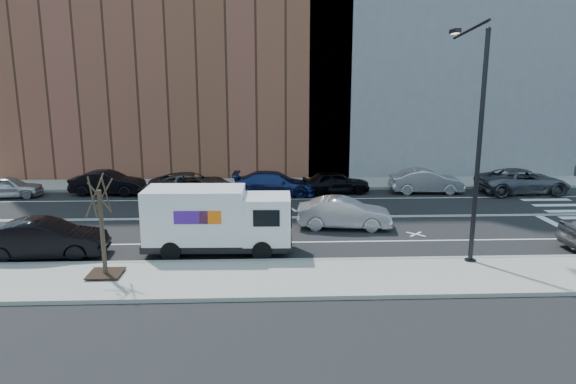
{
  "coord_description": "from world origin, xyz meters",
  "views": [
    {
      "loc": [
        -1.02,
        -26.41,
        7.15
      ],
      "look_at": [
        0.05,
        -0.03,
        1.4
      ],
      "focal_mm": 32.0,
      "sensor_mm": 36.0,
      "label": 1
    }
  ],
  "objects": [
    {
      "name": "far_parked_c",
      "position": [
        -5.82,
        5.6,
        0.73
      ],
      "size": [
        5.55,
        3.09,
        1.47
      ],
      "primitive_type": "imported",
      "rotation": [
        0.0,
        0.0,
        1.7
      ],
      "color": "#414448",
      "rests_on": "ground"
    },
    {
      "name": "fedex_van",
      "position": [
        -3.16,
        -5.6,
        1.47
      ],
      "size": [
        6.19,
        2.32,
        2.8
      ],
      "rotation": [
        0.0,
        0.0,
        -0.03
      ],
      "color": "black",
      "rests_on": "ground"
    },
    {
      "name": "far_parked_d",
      "position": [
        -0.58,
        5.43,
        0.76
      ],
      "size": [
        5.36,
        2.44,
        1.52
      ],
      "primitive_type": "imported",
      "rotation": [
        0.0,
        0.0,
        1.51
      ],
      "color": "navy",
      "rests_on": "ground"
    },
    {
      "name": "sidewalk_near",
      "position": [
        0.0,
        -8.8,
        0.07
      ],
      "size": [
        44.0,
        3.6,
        0.15
      ],
      "primitive_type": "cube",
      "color": "gray",
      "rests_on": "ground"
    },
    {
      "name": "near_parked_rear_a",
      "position": [
        -10.15,
        -5.97,
        0.81
      ],
      "size": [
        4.99,
        2.0,
        1.61
      ],
      "primitive_type": "imported",
      "rotation": [
        0.0,
        0.0,
        1.63
      ],
      "color": "black",
      "rests_on": "ground"
    },
    {
      "name": "ground",
      "position": [
        0.0,
        0.0,
        0.0
      ],
      "size": [
        120.0,
        120.0,
        0.0
      ],
      "primitive_type": "plane",
      "color": "black",
      "rests_on": "ground"
    },
    {
      "name": "far_parked_a",
      "position": [
        -17.16,
        5.51,
        0.68
      ],
      "size": [
        4.09,
        1.95,
        1.35
      ],
      "primitive_type": "imported",
      "rotation": [
        0.0,
        0.0,
        1.66
      ],
      "color": "#B4B4B9",
      "rests_on": "ground"
    },
    {
      "name": "far_parked_f",
      "position": [
        9.26,
        5.77,
        0.77
      ],
      "size": [
        4.7,
        1.74,
        1.53
      ],
      "primitive_type": "imported",
      "rotation": [
        0.0,
        0.0,
        1.55
      ],
      "color": "#A6A7AB",
      "rests_on": "ground"
    },
    {
      "name": "far_parked_g",
      "position": [
        15.41,
        5.33,
        0.8
      ],
      "size": [
        5.9,
        2.94,
        1.61
      ],
      "primitive_type": "imported",
      "rotation": [
        0.0,
        0.0,
        1.62
      ],
      "color": "#4F5257",
      "rests_on": "ground"
    },
    {
      "name": "street_tree",
      "position": [
        -7.0,
        -8.4,
        1.45
      ],
      "size": [
        1.2,
        1.2,
        3.75
      ],
      "color": "black",
      "rests_on": "ground"
    },
    {
      "name": "far_parked_b",
      "position": [
        -11.2,
        6.09,
        0.76
      ],
      "size": [
        4.73,
        1.97,
        1.52
      ],
      "primitive_type": "imported",
      "rotation": [
        0.0,
        0.0,
        1.49
      ],
      "color": "black",
      "rests_on": "ground"
    },
    {
      "name": "bldg_concrete",
      "position": [
        12.0,
        15.6,
        13.0
      ],
      "size": [
        20.0,
        10.0,
        26.0
      ],
      "primitive_type": "cube",
      "color": "slate",
      "rests_on": "ground"
    },
    {
      "name": "bldg_brick",
      "position": [
        -8.0,
        15.6,
        11.0
      ],
      "size": [
        26.0,
        10.0,
        22.0
      ],
      "primitive_type": "cube",
      "color": "brown",
      "rests_on": "ground"
    },
    {
      "name": "streetlight",
      "position": [
        7.0,
        -6.91,
        5.08
      ],
      "size": [
        0.44,
        4.02,
        9.34
      ],
      "color": "black",
      "rests_on": "ground"
    },
    {
      "name": "curb_near",
      "position": [
        0.0,
        -7.0,
        0.08
      ],
      "size": [
        44.0,
        0.25,
        0.17
      ],
      "primitive_type": "cube",
      "color": "gray",
      "rests_on": "ground"
    },
    {
      "name": "far_parked_e",
      "position": [
        3.37,
        5.87,
        0.74
      ],
      "size": [
        4.5,
        2.22,
        1.48
      ],
      "primitive_type": "imported",
      "rotation": [
        0.0,
        0.0,
        1.68
      ],
      "color": "black",
      "rests_on": "ground"
    },
    {
      "name": "curb_far",
      "position": [
        0.0,
        7.0,
        0.08
      ],
      "size": [
        44.0,
        0.25,
        0.17
      ],
      "primitive_type": "cube",
      "color": "gray",
      "rests_on": "ground"
    },
    {
      "name": "road_markings",
      "position": [
        0.0,
        0.0,
        0.0
      ],
      "size": [
        40.0,
        8.6,
        0.01
      ],
      "primitive_type": null,
      "color": "white",
      "rests_on": "ground"
    },
    {
      "name": "sidewalk_far",
      "position": [
        0.0,
        8.8,
        0.07
      ],
      "size": [
        44.0,
        3.6,
        0.15
      ],
      "primitive_type": "cube",
      "color": "gray",
      "rests_on": "ground"
    },
    {
      "name": "driving_sedan",
      "position": [
        2.74,
        -2.1,
        0.76
      ],
      "size": [
        4.74,
        2.14,
        1.51
      ],
      "primitive_type": "imported",
      "rotation": [
        0.0,
        0.0,
        1.45
      ],
      "color": "#B7B7BD",
      "rests_on": "ground"
    }
  ]
}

